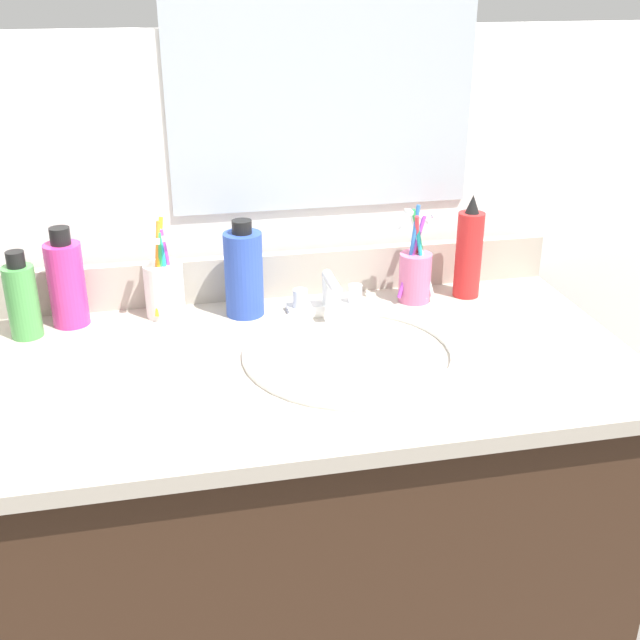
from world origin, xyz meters
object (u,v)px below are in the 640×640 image
at_px(faucet, 328,298).
at_px(bottle_shampoo_blue, 244,273).
at_px(bottle_toner_green, 22,299).
at_px(cup_pink, 415,273).
at_px(bottle_soap_pink, 67,282).
at_px(cup_white_ceramic, 164,288).
at_px(bottle_spray_red, 469,252).

distance_m(faucet, bottle_shampoo_blue, 0.17).
height_order(bottle_toner_green, bottle_shampoo_blue, bottle_shampoo_blue).
bearing_deg(bottle_toner_green, cup_pink, 1.00).
height_order(bottle_toner_green, bottle_soap_pink, bottle_soap_pink).
relative_size(bottle_toner_green, cup_white_ceramic, 0.83).
distance_m(bottle_spray_red, cup_white_ceramic, 0.61).
xyz_separation_m(bottle_spray_red, bottle_shampoo_blue, (-0.45, 0.00, -0.01)).
height_order(bottle_spray_red, bottle_soap_pink, bottle_spray_red).
bearing_deg(cup_white_ceramic, bottle_toner_green, -170.56).
distance_m(bottle_toner_green, bottle_shampoo_blue, 0.40).
bearing_deg(bottle_toner_green, cup_white_ceramic, 9.44).
relative_size(bottle_soap_pink, bottle_shampoo_blue, 1.00).
height_order(faucet, cup_pink, cup_pink).
bearing_deg(bottle_shampoo_blue, cup_white_ceramic, 170.75).
relative_size(bottle_shampoo_blue, cup_white_ceramic, 0.97).
height_order(bottle_shampoo_blue, cup_white_ceramic, cup_white_ceramic).
bearing_deg(bottle_toner_green, bottle_soap_pink, 27.62).
height_order(bottle_soap_pink, bottle_shampoo_blue, same).
relative_size(bottle_spray_red, cup_white_ceramic, 1.08).
bearing_deg(cup_white_ceramic, bottle_shampoo_blue, -9.25).
xyz_separation_m(bottle_shampoo_blue, cup_white_ceramic, (-0.15, 0.02, -0.03)).
bearing_deg(bottle_spray_red, bottle_soap_pink, 178.35).
bearing_deg(cup_pink, bottle_spray_red, 1.95).
bearing_deg(faucet, bottle_spray_red, 4.23).
xyz_separation_m(faucet, bottle_soap_pink, (-0.49, 0.04, 0.06)).
bearing_deg(bottle_soap_pink, bottle_spray_red, -1.65).
bearing_deg(cup_pink, cup_white_ceramic, 176.66).
bearing_deg(bottle_spray_red, faucet, -175.77).
bearing_deg(bottle_spray_red, bottle_shampoo_blue, 179.94).
relative_size(bottle_spray_red, cup_pink, 1.06).
bearing_deg(cup_pink, faucet, -174.37).
bearing_deg(bottle_shampoo_blue, cup_pink, -0.71).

